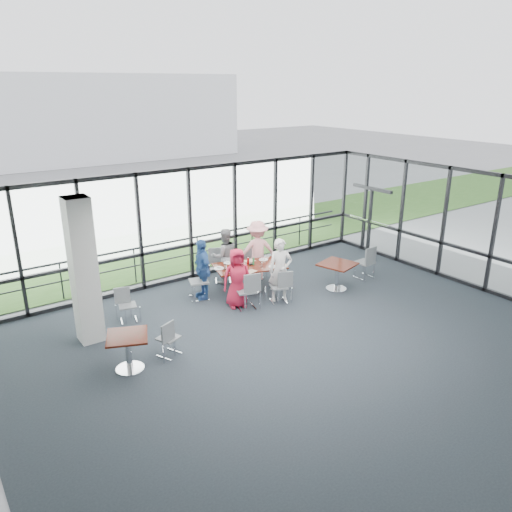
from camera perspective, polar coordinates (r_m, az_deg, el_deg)
floor at (r=10.90m, az=5.55°, el=-10.38°), size 12.00×10.00×0.02m
ceiling at (r=9.73m, az=6.16°, el=6.30°), size 12.00×10.00×0.04m
curtain_wall_back at (r=14.15m, az=-7.53°, el=3.63°), size 12.00×0.10×3.20m
curtain_wall_right at (r=14.69m, az=23.86°, el=2.70°), size 0.10×10.00×3.20m
exit_door at (r=16.96m, az=12.88°, el=3.98°), size 0.12×1.60×2.10m
structural_column at (r=11.11m, az=-19.10°, el=-1.66°), size 0.50×0.50×3.20m
apron at (r=19.00m, az=-14.45°, el=2.12°), size 80.00×70.00×0.02m
grass_strip at (r=17.21m, az=-12.01°, el=0.65°), size 80.00×5.00×0.01m
hangar_main at (r=40.51m, az=-21.20°, el=14.59°), size 24.00×10.00×6.00m
guard_rail at (r=14.99m, az=-8.43°, el=0.06°), size 12.00×0.06×0.06m
main_table at (r=13.34m, az=-0.74°, el=-1.61°), size 2.06×1.49×0.75m
side_table_left at (r=10.10m, az=-14.47°, el=-9.44°), size 1.01×1.01×0.75m
side_table_right at (r=13.65m, az=9.28°, el=-1.30°), size 1.08×1.08×0.75m
diner_near_left at (r=12.42m, az=-2.17°, el=-2.53°), size 0.86×0.69×1.52m
diner_near_right at (r=12.74m, az=2.80°, el=-1.64°), size 0.74×0.67×1.66m
diner_far_left at (r=13.91m, az=-3.60°, el=-0.01°), size 0.86×0.65×1.58m
diner_far_right at (r=14.14m, az=0.15°, el=0.66°), size 1.25×0.95×1.72m
diner_end at (r=12.98m, az=-6.18°, el=-1.47°), size 0.65×1.01×1.60m
chair_main_nl at (r=12.42m, az=-1.16°, el=-4.00°), size 0.57×0.57×0.93m
chair_main_nr at (r=12.79m, az=2.62°, el=-3.52°), size 0.54×0.54×0.84m
chair_main_fl at (r=14.11m, az=-3.81°, el=-1.10°), size 0.63×0.63×0.94m
chair_main_fr at (r=14.45m, az=-0.07°, el=-0.83°), size 0.52×0.52×0.82m
chair_main_end at (r=13.04m, az=-6.56°, el=-2.89°), size 0.60×0.60×0.97m
chair_spare_la at (r=10.53m, az=-9.99°, el=-9.20°), size 0.52×0.52×0.80m
chair_spare_lb at (r=12.16m, az=-14.47°, el=-5.51°), size 0.48×0.48×0.80m
chair_spare_r at (r=14.67m, az=12.33°, el=-0.71°), size 0.49×0.49×0.95m
plate_nl at (r=12.86m, az=-2.69°, el=-1.78°), size 0.27×0.27×0.01m
plate_nr at (r=13.19m, az=2.00°, el=-1.23°), size 0.25×0.25×0.01m
plate_fl at (r=13.49m, az=-3.22°, el=-0.78°), size 0.24×0.24×0.01m
plate_fr at (r=13.71m, az=0.85°, el=-0.42°), size 0.25×0.25×0.01m
plate_end at (r=13.10m, az=-4.27°, el=-1.42°), size 0.27×0.27×0.01m
tumbler_a at (r=12.96m, az=-1.41°, el=-1.30°), size 0.07×0.07×0.14m
tumbler_b at (r=13.17m, az=0.62°, el=-0.99°), size 0.06×0.06×0.13m
tumbler_c at (r=13.50m, az=-0.89°, el=-0.44°), size 0.07×0.07×0.15m
tumbler_d at (r=13.00m, az=-3.54°, el=-1.26°), size 0.07×0.07×0.15m
menu_a at (r=12.86m, az=-0.59°, el=-1.78°), size 0.34×0.27×0.00m
menu_b at (r=13.31m, az=2.92°, el=-1.07°), size 0.34×0.29×0.00m
menu_c at (r=13.64m, az=-0.73°, el=-0.54°), size 0.30×0.22×0.00m
condiment_caddy at (r=13.33m, az=-0.61°, el=-0.94°), size 0.10×0.07×0.04m
ketchup_bottle at (r=13.35m, az=-0.92°, el=-0.58°), size 0.06×0.06×0.18m
green_bottle at (r=13.30m, az=-0.29°, el=-0.61°), size 0.05×0.05×0.20m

